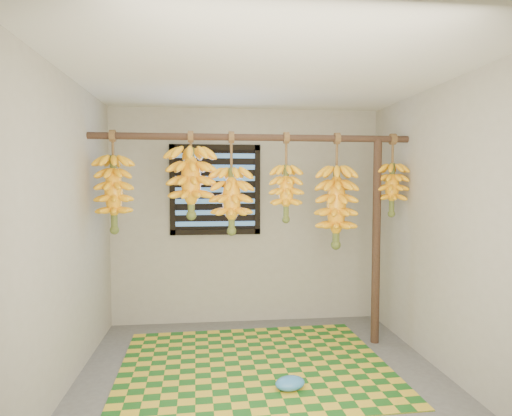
{
  "coord_description": "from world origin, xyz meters",
  "views": [
    {
      "loc": [
        -0.43,
        -3.29,
        1.58
      ],
      "look_at": [
        0.0,
        0.55,
        1.35
      ],
      "focal_mm": 30.0,
      "sensor_mm": 36.0,
      "label": 1
    }
  ],
  "objects": [
    {
      "name": "floor",
      "position": [
        0.0,
        0.0,
        -0.01
      ],
      "size": [
        3.0,
        3.0,
        0.01
      ],
      "primitive_type": "cube",
      "color": "#525252",
      "rests_on": "ground"
    },
    {
      "name": "ceiling",
      "position": [
        0.0,
        0.0,
        2.4
      ],
      "size": [
        3.0,
        3.0,
        0.01
      ],
      "primitive_type": "cube",
      "color": "silver",
      "rests_on": "wall_back"
    },
    {
      "name": "wall_back",
      "position": [
        0.0,
        1.5,
        1.2
      ],
      "size": [
        3.0,
        0.01,
        2.4
      ],
      "primitive_type": "cube",
      "color": "gray",
      "rests_on": "floor"
    },
    {
      "name": "wall_left",
      "position": [
        -1.5,
        0.0,
        1.2
      ],
      "size": [
        0.01,
        3.0,
        2.4
      ],
      "primitive_type": "cube",
      "color": "gray",
      "rests_on": "floor"
    },
    {
      "name": "wall_right",
      "position": [
        1.5,
        0.0,
        1.2
      ],
      "size": [
        0.01,
        3.0,
        2.4
      ],
      "primitive_type": "cube",
      "color": "gray",
      "rests_on": "floor"
    },
    {
      "name": "window",
      "position": [
        -0.35,
        1.48,
        1.5
      ],
      "size": [
        1.0,
        0.04,
        1.0
      ],
      "color": "black",
      "rests_on": "wall_back"
    },
    {
      "name": "hanging_pole",
      "position": [
        0.0,
        0.7,
        2.0
      ],
      "size": [
        3.0,
        0.06,
        0.06
      ],
      "primitive_type": "cylinder",
      "rotation": [
        0.0,
        1.57,
        0.0
      ],
      "color": "#482F22",
      "rests_on": "wall_left"
    },
    {
      "name": "support_post",
      "position": [
        1.2,
        0.7,
        1.0
      ],
      "size": [
        0.08,
        0.08,
        2.0
      ],
      "primitive_type": "cylinder",
      "color": "#482F22",
      "rests_on": "floor"
    },
    {
      "name": "woven_mat",
      "position": [
        -0.04,
        0.29,
        0.01
      ],
      "size": [
        2.32,
        1.88,
        0.01
      ],
      "primitive_type": "cube",
      "rotation": [
        0.0,
        0.0,
        0.03
      ],
      "color": "#1A5719",
      "rests_on": "floor"
    },
    {
      "name": "plastic_bag",
      "position": [
        0.18,
        -0.18,
        0.06
      ],
      "size": [
        0.28,
        0.23,
        0.1
      ],
      "primitive_type": "ellipsoid",
      "rotation": [
        0.0,
        0.0,
        0.27
      ],
      "color": "#337ABE",
      "rests_on": "woven_mat"
    },
    {
      "name": "banana_bunch_a",
      "position": [
        -1.28,
        0.7,
        1.48
      ],
      "size": [
        0.32,
        0.32,
        0.92
      ],
      "color": "brown",
      "rests_on": "hanging_pole"
    },
    {
      "name": "banana_bunch_b",
      "position": [
        -0.59,
        0.7,
        1.58
      ],
      "size": [
        0.41,
        0.41,
        0.79
      ],
      "color": "brown",
      "rests_on": "hanging_pole"
    },
    {
      "name": "banana_bunch_c",
      "position": [
        -0.21,
        0.7,
        1.41
      ],
      "size": [
        0.37,
        0.37,
        0.94
      ],
      "color": "brown",
      "rests_on": "hanging_pole"
    },
    {
      "name": "banana_bunch_d",
      "position": [
        0.3,
        0.7,
        1.48
      ],
      "size": [
        0.3,
        0.3,
        0.84
      ],
      "color": "brown",
      "rests_on": "hanging_pole"
    },
    {
      "name": "banana_bunch_e",
      "position": [
        0.79,
        0.7,
        1.35
      ],
      "size": [
        0.36,
        0.36,
        1.09
      ],
      "color": "brown",
      "rests_on": "hanging_pole"
    },
    {
      "name": "banana_bunch_f",
      "position": [
        1.35,
        0.7,
        1.51
      ],
      "size": [
        0.3,
        0.3,
        0.79
      ],
      "color": "brown",
      "rests_on": "hanging_pole"
    }
  ]
}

